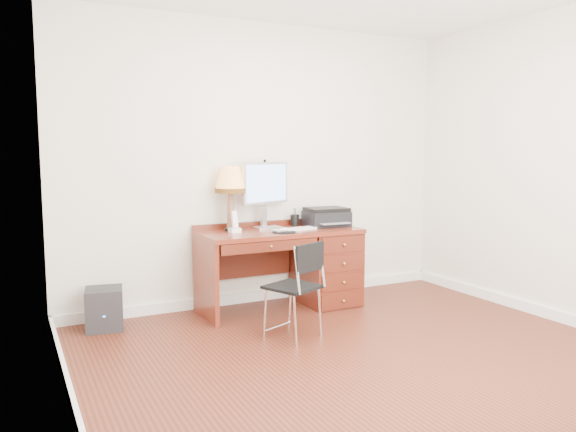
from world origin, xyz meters
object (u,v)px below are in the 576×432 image
monitor (266,187)px  equipment_box (104,309)px  phone (235,226)px  printer (326,217)px  chair (296,281)px  desk (309,262)px  leg_lamp (230,184)px

monitor → equipment_box: bearing=165.0°
phone → printer: bearing=-2.3°
chair → equipment_box: chair is taller
monitor → phone: 0.53m
desk → chair: (-0.59, -0.85, 0.06)m
desk → printer: size_ratio=3.57×
chair → monitor: bearing=55.0°
desk → leg_lamp: 1.08m
phone → equipment_box: bearing=172.6°
printer → phone: 0.98m
printer → monitor: bearing=171.5°
chair → equipment_box: (-1.31, 0.95, -0.30)m
monitor → chair: 1.25m
phone → leg_lamp: bearing=79.4°
monitor → leg_lamp: monitor is taller
printer → chair: bearing=-128.6°
leg_lamp → phone: 0.40m
printer → leg_lamp: 1.02m
printer → phone: bearing=-175.3°
phone → equipment_box: phone is taller
desk → phone: 0.86m
leg_lamp → chair: 1.25m
desk → monitor: (-0.38, 0.17, 0.73)m
desk → chair: bearing=-124.8°
leg_lamp → printer: bearing=-6.7°
desk → printer: bearing=12.9°
monitor → desk: bearing=-42.3°
monitor → chair: bearing=-119.7°
chair → phone: bearing=77.5°
printer → leg_lamp: (-0.96, 0.11, 0.35)m
printer → chair: size_ratio=0.54×
monitor → printer: bearing=-29.6°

